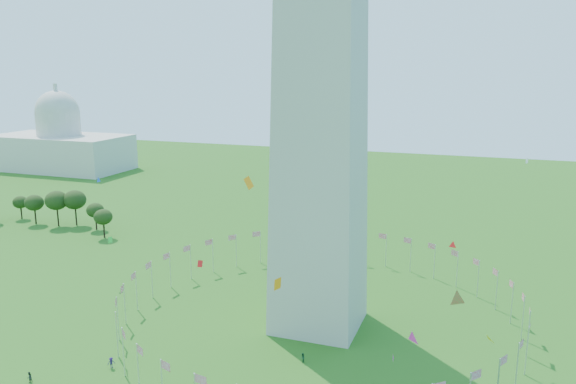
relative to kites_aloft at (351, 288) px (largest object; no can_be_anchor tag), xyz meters
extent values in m
cylinder|color=silver|center=(27.01, 27.01, -15.54)|extent=(0.24, 0.24, 9.00)
cylinder|color=silver|center=(26.40, 33.96, -15.54)|extent=(0.24, 0.24, 9.00)
cylinder|color=silver|center=(24.60, 40.69, -15.54)|extent=(0.24, 0.24, 9.00)
cylinder|color=silver|center=(21.65, 47.01, -15.54)|extent=(0.24, 0.24, 9.00)
cylinder|color=silver|center=(17.65, 52.72, -15.54)|extent=(0.24, 0.24, 9.00)
cylinder|color=silver|center=(12.72, 57.65, -15.54)|extent=(0.24, 0.24, 9.00)
cylinder|color=silver|center=(7.01, 61.65, -15.54)|extent=(0.24, 0.24, 9.00)
cylinder|color=silver|center=(0.69, 64.60, -15.54)|extent=(0.24, 0.24, 9.00)
cylinder|color=silver|center=(-6.05, 66.40, -15.54)|extent=(0.24, 0.24, 9.00)
cylinder|color=silver|center=(-12.99, 67.01, -15.54)|extent=(0.24, 0.24, 9.00)
cylinder|color=silver|center=(-19.94, 66.40, -15.54)|extent=(0.24, 0.24, 9.00)
cylinder|color=silver|center=(-26.67, 64.60, -15.54)|extent=(0.24, 0.24, 9.00)
cylinder|color=silver|center=(-32.99, 61.65, -15.54)|extent=(0.24, 0.24, 9.00)
cylinder|color=silver|center=(-38.70, 57.65, -15.54)|extent=(0.24, 0.24, 9.00)
cylinder|color=silver|center=(-43.63, 52.72, -15.54)|extent=(0.24, 0.24, 9.00)
cylinder|color=silver|center=(-47.63, 47.01, -15.54)|extent=(0.24, 0.24, 9.00)
cylinder|color=silver|center=(-50.58, 40.69, -15.54)|extent=(0.24, 0.24, 9.00)
cylinder|color=silver|center=(-52.38, 33.96, -15.54)|extent=(0.24, 0.24, 9.00)
cylinder|color=silver|center=(-52.99, 27.01, -15.54)|extent=(0.24, 0.24, 9.00)
cylinder|color=silver|center=(-52.38, 20.07, -15.54)|extent=(0.24, 0.24, 9.00)
cylinder|color=silver|center=(-50.58, 13.33, -15.54)|extent=(0.24, 0.24, 9.00)
cylinder|color=silver|center=(-47.63, 7.01, -15.54)|extent=(0.24, 0.24, 9.00)
cylinder|color=silver|center=(-43.63, 1.30, -15.54)|extent=(0.24, 0.24, 9.00)
cylinder|color=silver|center=(-38.70, -3.63, -15.54)|extent=(0.24, 0.24, 9.00)
cylinder|color=silver|center=(-32.99, -7.63, -15.54)|extent=(0.24, 0.24, 9.00)
cylinder|color=silver|center=(24.60, 13.33, -15.54)|extent=(0.24, 0.24, 9.00)
cylinder|color=silver|center=(26.40, 20.07, -15.54)|extent=(0.24, 0.24, 9.00)
imported|color=#193E23|center=(-11.17, 10.97, -19.13)|extent=(0.87, 1.02, 1.83)
imported|color=#282828|center=(-52.58, -10.90, -19.09)|extent=(0.73, 0.93, 1.91)
imported|color=#30194C|center=(-42.50, -2.26, -19.04)|extent=(1.44, 1.45, 2.02)
plane|color=yellow|center=(19.96, 7.54, -8.38)|extent=(1.59, 2.38, 1.91)
plane|color=blue|center=(-68.40, 30.19, 6.13)|extent=(0.15, 1.59, 1.59)
plane|color=red|center=(-29.14, 6.96, -2.05)|extent=(1.07, 0.98, 1.41)
plane|color=orange|center=(-15.27, -2.51, 15.41)|extent=(1.75, 1.39, 2.04)
plane|color=white|center=(24.38, 31.97, 15.59)|extent=(0.47, 1.02, 1.11)
plane|color=#CC2699|center=(5.30, 9.09, -15.04)|extent=(0.24, 1.44, 1.45)
plane|color=orange|center=(-12.69, 2.50, -1.97)|extent=(1.73, 1.35, 2.06)
plane|color=green|center=(-67.57, 31.82, -8.95)|extent=(0.17, 1.60, 1.59)
plane|color=red|center=(13.11, 19.04, 2.33)|extent=(1.26, 0.54, 1.21)
plane|color=blue|center=(15.20, -2.87, 1.61)|extent=(1.99, 1.60, 2.06)
plane|color=#CC2699|center=(8.55, 6.95, -9.92)|extent=(1.86, 2.09, 2.74)
ellipsoid|color=#294416|center=(-135.84, 71.69, -16.04)|extent=(5.13, 5.13, 8.01)
ellipsoid|color=#294416|center=(-126.09, 68.08, -15.09)|extent=(6.34, 6.34, 9.90)
ellipsoid|color=#294416|center=(-117.01, 68.63, -14.15)|extent=(7.54, 7.54, 11.79)
ellipsoid|color=#294416|center=(-111.87, 71.42, -14.13)|extent=(7.57, 7.57, 11.82)
ellipsoid|color=#294416|center=(-102.00, 69.22, -15.64)|extent=(5.64, 5.64, 8.82)
ellipsoid|color=#294416|center=(-93.80, 62.63, -15.55)|extent=(5.75, 5.75, 8.99)
camera|label=1|loc=(17.58, -76.78, 31.89)|focal=35.00mm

